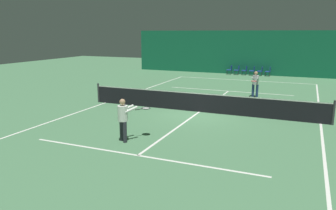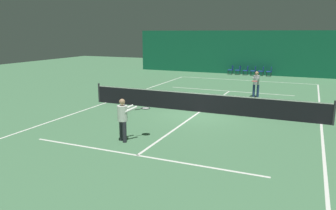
% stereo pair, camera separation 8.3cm
% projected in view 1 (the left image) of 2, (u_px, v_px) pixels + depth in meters
% --- Properties ---
extents(ground_plane, '(60.00, 60.00, 0.00)m').
position_uv_depth(ground_plane, '(199.00, 112.00, 16.25)').
color(ground_plane, '#4C7F56').
extents(backdrop_curtain, '(23.00, 0.12, 4.03)m').
position_uv_depth(backdrop_curtain, '(253.00, 53.00, 30.05)').
color(backdrop_curtain, '#146042').
rests_on(backdrop_curtain, ground).
extents(court_line_baseline_far, '(11.00, 0.10, 0.00)m').
position_uv_depth(court_line_baseline_far, '(244.00, 80.00, 26.92)').
color(court_line_baseline_far, white).
rests_on(court_line_baseline_far, ground).
extents(court_line_service_far, '(8.25, 0.10, 0.00)m').
position_uv_depth(court_line_service_far, '(228.00, 91.00, 21.99)').
color(court_line_service_far, white).
rests_on(court_line_service_far, ground).
extents(court_line_service_near, '(8.25, 0.10, 0.00)m').
position_uv_depth(court_line_service_near, '(138.00, 155.00, 10.50)').
color(court_line_service_near, white).
rests_on(court_line_service_near, ground).
extents(court_line_sideline_left, '(0.10, 23.80, 0.00)m').
position_uv_depth(court_line_sideline_left, '(106.00, 103.00, 18.36)').
color(court_line_sideline_left, white).
rests_on(court_line_sideline_left, ground).
extents(court_line_sideline_right, '(0.10, 23.80, 0.00)m').
position_uv_depth(court_line_sideline_right, '(321.00, 124.00, 14.13)').
color(court_line_sideline_right, white).
rests_on(court_line_sideline_right, ground).
extents(court_line_centre, '(0.10, 12.80, 0.00)m').
position_uv_depth(court_line_centre, '(199.00, 112.00, 16.24)').
color(court_line_centre, white).
rests_on(court_line_centre, ground).
extents(tennis_net, '(12.00, 0.10, 1.07)m').
position_uv_depth(tennis_net, '(199.00, 102.00, 16.13)').
color(tennis_net, black).
rests_on(tennis_net, ground).
extents(player_near, '(0.99, 1.29, 1.57)m').
position_uv_depth(player_near, '(124.00, 117.00, 11.68)').
color(player_near, '#2D2D38').
rests_on(player_near, ground).
extents(player_far, '(0.41, 1.32, 1.56)m').
position_uv_depth(player_far, '(255.00, 82.00, 19.83)').
color(player_far, navy).
rests_on(player_far, ground).
extents(courtside_chair_0, '(0.44, 0.44, 0.84)m').
position_uv_depth(courtside_chair_0, '(230.00, 69.00, 30.62)').
color(courtside_chair_0, '#2D2D2D').
rests_on(courtside_chair_0, ground).
extents(courtside_chair_1, '(0.44, 0.44, 0.84)m').
position_uv_depth(courtside_chair_1, '(237.00, 70.00, 30.35)').
color(courtside_chair_1, '#2D2D2D').
rests_on(courtside_chair_1, ground).
extents(courtside_chair_2, '(0.44, 0.44, 0.84)m').
position_uv_depth(courtside_chair_2, '(245.00, 70.00, 30.08)').
color(courtside_chair_2, '#2D2D2D').
rests_on(courtside_chair_2, ground).
extents(courtside_chair_3, '(0.44, 0.44, 0.84)m').
position_uv_depth(courtside_chair_3, '(253.00, 70.00, 29.82)').
color(courtside_chair_3, '#2D2D2D').
rests_on(courtside_chair_3, ground).
extents(courtside_chair_4, '(0.44, 0.44, 0.84)m').
position_uv_depth(courtside_chair_4, '(261.00, 71.00, 29.55)').
color(courtside_chair_4, '#2D2D2D').
rests_on(courtside_chair_4, ground).
extents(courtside_chair_5, '(0.44, 0.44, 0.84)m').
position_uv_depth(courtside_chair_5, '(269.00, 71.00, 29.28)').
color(courtside_chair_5, '#2D2D2D').
rests_on(courtside_chair_5, ground).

